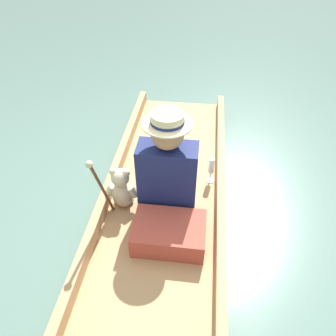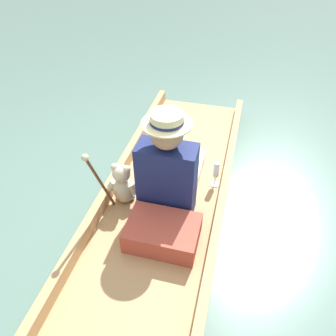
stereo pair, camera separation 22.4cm
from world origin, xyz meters
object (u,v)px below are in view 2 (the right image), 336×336
Objects in this scene: teddy_bear at (123,185)px; wine_glass at (216,171)px; walking_cane at (98,179)px; seated_person at (170,170)px.

wine_glass is at bearing 28.80° from teddy_bear.
walking_cane is (-0.07, -0.22, 0.23)m from teddy_bear.
seated_person is at bearing 16.95° from teddy_bear.
teddy_bear is 0.53× the size of walking_cane.
wine_glass is at bearing 27.49° from seated_person.
teddy_bear reaches higher than wine_glass.
seated_person reaches higher than wine_glass.
teddy_bear is 0.32m from walking_cane.
walking_cane is at bearing -141.30° from wine_glass.
walking_cane is (-0.40, -0.32, 0.10)m from seated_person.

